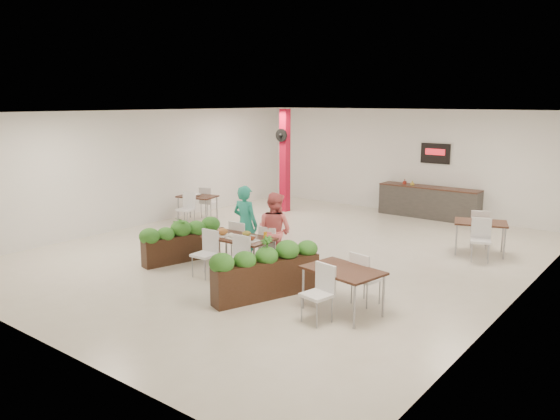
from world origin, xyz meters
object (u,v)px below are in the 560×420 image
object	(u,v)px
main_table	(239,242)
side_table_c	(343,276)
service_counter	(429,201)
side_table_b	(480,227)
planter_left	(181,239)
diner_woman	(275,231)
planter_right	(267,270)
diner_man	(245,224)
red_column	(285,159)
side_table_a	(198,200)

from	to	relation	value
main_table	side_table_c	distance (m)	2.84
service_counter	side_table_b	distance (m)	3.94
planter_left	service_counter	bearing A→B (deg)	72.26
diner_woman	side_table_b	bearing A→B (deg)	-131.18
diner_woman	planter_right	bearing A→B (deg)	121.01
diner_man	planter_left	world-z (taller)	diner_man
main_table	side_table_c	size ratio (longest dim) A/B	1.00
red_column	main_table	size ratio (longest dim) A/B	1.91
main_table	side_table_a	world-z (taller)	same
side_table_c	main_table	bearing A→B (deg)	179.44
diner_man	diner_woman	world-z (taller)	diner_man
red_column	planter_right	distance (m)	7.85
red_column	diner_man	distance (m)	5.69
planter_right	side_table_c	world-z (taller)	planter_right
red_column	service_counter	xyz separation A→B (m)	(4.00, 1.86, -1.15)
main_table	side_table_a	xyz separation A→B (m)	(-4.20, 2.88, -0.02)
side_table_b	side_table_c	distance (m)	5.01
side_table_a	side_table_c	bearing A→B (deg)	-38.69
side_table_b	planter_right	bearing A→B (deg)	-131.13
diner_man	diner_woman	xyz separation A→B (m)	(0.80, 0.00, -0.03)
diner_woman	side_table_b	world-z (taller)	diner_woman
diner_man	side_table_a	xyz separation A→B (m)	(-3.81, 2.22, -0.22)
main_table	planter_left	world-z (taller)	planter_left
planter_right	side_table_a	bearing A→B (deg)	146.72
service_counter	side_table_a	distance (m)	6.86
service_counter	main_table	bearing A→B (deg)	-96.89
planter_left	side_table_b	distance (m)	6.74
diner_woman	side_table_b	size ratio (longest dim) A/B	0.97
red_column	side_table_c	xyz separation A→B (m)	(5.88, -6.15, -1.01)
side_table_a	side_table_c	xyz separation A→B (m)	(6.98, -3.43, 0.01)
planter_right	side_table_a	size ratio (longest dim) A/B	1.22
side_table_c	diner_woman	bearing A→B (deg)	163.72
diner_woman	planter_right	size ratio (longest dim) A/B	0.79
service_counter	main_table	size ratio (longest dim) A/B	1.79
planter_left	red_column	bearing A→B (deg)	105.20
service_counter	diner_woman	world-z (taller)	service_counter
main_table	side_table_b	bearing A→B (deg)	52.37
side_table_b	side_table_c	size ratio (longest dim) A/B	1.00
side_table_a	planter_right	bearing A→B (deg)	-45.84
service_counter	side_table_b	world-z (taller)	service_counter
red_column	main_table	world-z (taller)	red_column
red_column	side_table_c	size ratio (longest dim) A/B	1.92
service_counter	planter_right	xyz separation A→B (m)	(0.45, -8.23, 0.03)
diner_man	planter_left	size ratio (longest dim) A/B	0.92
planter_left	main_table	bearing A→B (deg)	5.68
red_column	planter_left	xyz separation A→B (m)	(1.56, -5.75, -1.14)
main_table	side_table_b	size ratio (longest dim) A/B	1.00
planter_left	planter_right	world-z (taller)	planter_right
diner_man	planter_right	xyz separation A→B (m)	(1.74, -1.42, -0.32)
planter_left	side_table_b	bearing A→B (deg)	42.78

